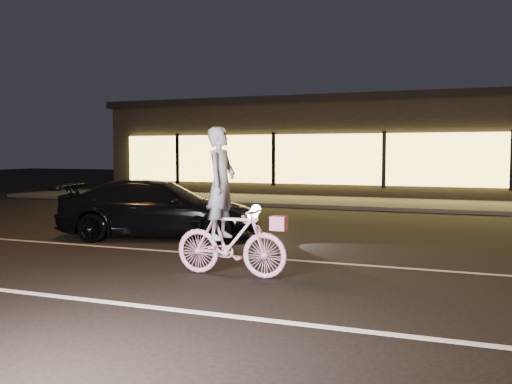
% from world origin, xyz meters
% --- Properties ---
extents(ground, '(90.00, 90.00, 0.00)m').
position_xyz_m(ground, '(0.00, 0.00, 0.00)').
color(ground, black).
rests_on(ground, ground).
extents(lane_stripe_near, '(60.00, 0.12, 0.01)m').
position_xyz_m(lane_stripe_near, '(0.00, -1.50, 0.00)').
color(lane_stripe_near, silver).
rests_on(lane_stripe_near, ground).
extents(lane_stripe_far, '(60.00, 0.10, 0.01)m').
position_xyz_m(lane_stripe_far, '(0.00, 2.00, 0.00)').
color(lane_stripe_far, gray).
rests_on(lane_stripe_far, ground).
extents(sidewalk, '(30.00, 4.00, 0.12)m').
position_xyz_m(sidewalk, '(0.00, 13.00, 0.06)').
color(sidewalk, '#383533').
rests_on(sidewalk, ground).
extents(storefront, '(25.40, 8.42, 4.20)m').
position_xyz_m(storefront, '(0.00, 18.97, 2.15)').
color(storefront, black).
rests_on(storefront, ground).
extents(cyclist, '(1.80, 0.62, 2.26)m').
position_xyz_m(cyclist, '(-0.12, 0.46, 0.80)').
color(cyclist, '#F543A6').
rests_on(cyclist, ground).
extents(sedan, '(4.71, 3.04, 1.27)m').
position_xyz_m(sedan, '(-3.10, 3.46, 0.63)').
color(sedan, black).
rests_on(sedan, ground).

